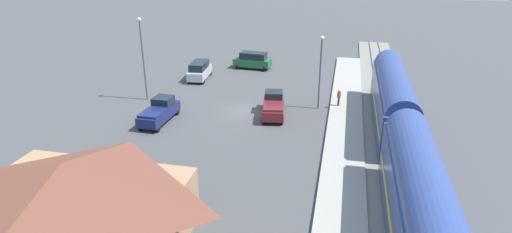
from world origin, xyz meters
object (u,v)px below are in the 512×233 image
Objects in this scene: passenger_train at (403,136)px; suv_silver at (200,70)px; station_building at (70,208)px; pedestrian_on_platform at (339,96)px; pickup_navy at (159,111)px; light_pole_near_platform at (321,64)px; pickup_maroon at (273,105)px; light_pole_lot_center at (142,50)px; suv_green at (253,60)px.

passenger_train reaches higher than suv_silver.
station_building is 31.74m from suv_silver.
passenger_train is at bearing 111.57° from pedestrian_on_platform.
pickup_navy is 16.21m from light_pole_near_platform.
pickup_navy is 13.57m from suv_silver.
passenger_train is 13.14m from pedestrian_on_platform.
pedestrian_on_platform is at bearing -117.88° from station_building.
pickup_navy and pickup_maroon have the same top height.
station_building is at bearing 65.42° from light_pole_near_platform.
light_pole_lot_center is at bearing -54.06° from pickup_navy.
pickup_navy is (3.15, -17.91, -1.80)m from station_building.
station_building reaches higher than suv_green.
light_pole_lot_center reaches higher than pickup_maroon.
light_pole_near_platform is at bearing 126.73° from suv_green.
passenger_train is 6.78× the size of suv_silver.
pedestrian_on_platform is at bearing -68.43° from passenger_train.
pickup_maroon is 6.19m from light_pole_near_platform.
light_pole_lot_center reaches higher than station_building.
suv_silver is 0.89× the size of pickup_maroon.
pedestrian_on_platform is 17.25m from suv_green.
pickup_maroon is at bearing -39.18° from passenger_train.
light_pole_near_platform is (-15.11, 6.97, 3.57)m from suv_silver.
light_pole_lot_center is at bearing 59.22° from suv_green.
suv_silver is at bearing 48.81° from suv_green.
suv_green is (11.77, -12.61, -0.13)m from pedestrian_on_platform.
station_building is 18.27m from pickup_navy.
suv_silver is 9.73m from light_pole_lot_center.
station_building is 1.35× the size of light_pole_lot_center.
suv_silver is (17.12, -6.50, -0.13)m from pedestrian_on_platform.
passenger_train is at bearing 157.32° from light_pole_lot_center.
pedestrian_on_platform is at bearing -166.66° from light_pole_near_platform.
station_building is 26.99m from light_pole_near_platform.
light_pole_near_platform is 18.31m from light_pole_lot_center.
station_building is 2.35× the size of suv_silver.
suv_silver is 8.12m from suv_green.
light_pole_lot_center is (8.50, 14.27, 4.27)m from suv_green.
light_pole_lot_center is (14.10, -1.54, 4.40)m from pickup_maroon.
pedestrian_on_platform is at bearing -156.67° from pickup_navy.
pedestrian_on_platform is (-13.20, -24.96, -1.54)m from station_building.
suv_green is 0.90× the size of pickup_maroon.
station_building reaches higher than suv_silver.
passenger_train reaches higher than pickup_maroon.
pickup_maroon is at bearing 109.51° from suv_green.
suv_green is at bearing -53.27° from light_pole_near_platform.
suv_silver is (0.76, -13.55, 0.12)m from pickup_navy.
suv_silver is 17.02m from light_pole_near_platform.
light_pole_lot_center reaches higher than light_pole_near_platform.
station_building is 2.34× the size of suv_green.
pickup_navy is 0.62× the size of light_pole_lot_center.
passenger_train reaches higher than suv_green.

